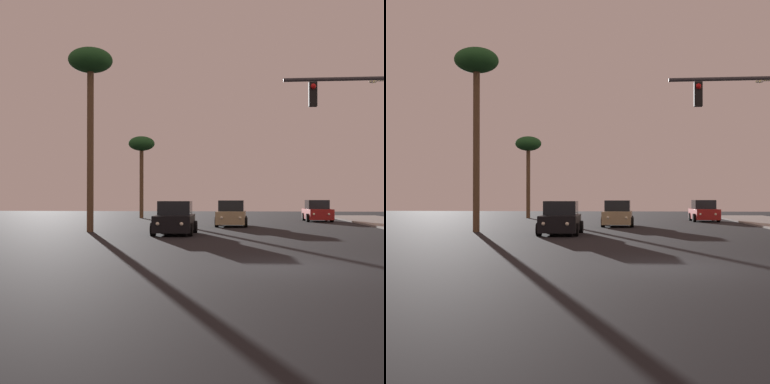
% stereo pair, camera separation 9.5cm
% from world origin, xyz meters
% --- Properties ---
extents(ground_plane, '(120.00, 120.00, 0.00)m').
position_xyz_m(ground_plane, '(0.00, 0.00, 0.00)').
color(ground_plane, black).
extents(car_tan, '(2.04, 4.34, 1.68)m').
position_xyz_m(car_tan, '(-1.94, 20.54, 0.76)').
color(car_tan, tan).
rests_on(car_tan, ground).
extents(car_black, '(2.04, 4.33, 1.68)m').
position_xyz_m(car_black, '(-4.66, 12.47, 0.76)').
color(car_black, black).
rests_on(car_black, ground).
extents(car_red, '(2.04, 4.34, 1.68)m').
position_xyz_m(car_red, '(4.71, 28.52, 0.76)').
color(car_red, maroon).
rests_on(car_red, ground).
extents(palm_tree_near, '(2.40, 2.40, 9.99)m').
position_xyz_m(palm_tree_near, '(-9.48, 14.00, 8.68)').
color(palm_tree_near, brown).
rests_on(palm_tree_near, ground).
extents(palm_tree_far, '(2.40, 2.40, 7.50)m').
position_xyz_m(palm_tree_far, '(-10.35, 34.00, 6.48)').
color(palm_tree_far, brown).
rests_on(palm_tree_far, ground).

